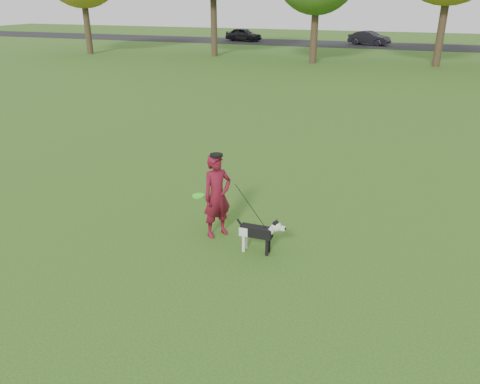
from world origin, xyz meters
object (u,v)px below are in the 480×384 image
at_px(car_mid, 369,38).
at_px(dog, 260,231).
at_px(man, 217,196).
at_px(car_left, 244,34).

bearing_deg(car_mid, dog, -159.74).
bearing_deg(car_mid, man, -161.10).
bearing_deg(dog, car_left, 109.93).
bearing_deg(man, car_mid, 36.88).
bearing_deg(car_left, car_mid, -79.53).
distance_m(man, dog, 1.11).
distance_m(dog, car_left, 43.15).
height_order(car_left, car_mid, car_left).
relative_size(car_left, car_mid, 0.98).
relative_size(man, car_left, 0.43).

